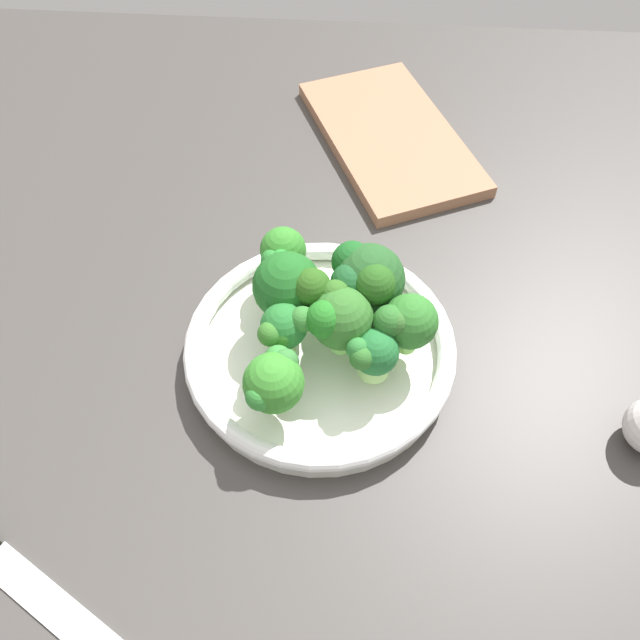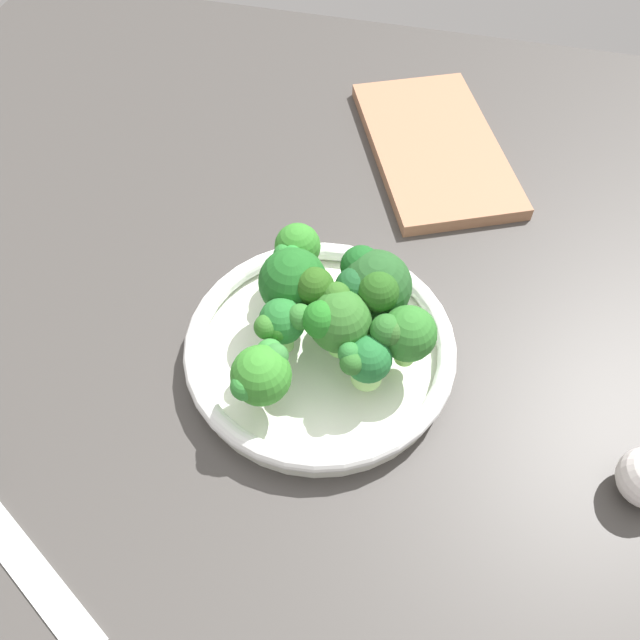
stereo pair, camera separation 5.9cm
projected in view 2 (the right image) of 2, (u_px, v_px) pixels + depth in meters
ground_plane at (324, 400)px, 62.74cm from camera, size 130.00×130.00×2.50cm
bowl at (320, 349)px, 62.73cm from camera, size 25.56×25.56×3.23cm
broccoli_floret_0 at (365, 359)px, 56.57cm from camera, size 4.64×4.64×5.19cm
broccoli_floret_1 at (372, 285)px, 59.59cm from camera, size 6.99×6.85×7.54cm
broccoli_floret_2 at (296, 250)px, 63.71cm from camera, size 5.17×4.48×5.74cm
broccoli_floret_3 at (283, 323)px, 57.85cm from camera, size 4.48×4.97×6.11cm
broccoli_floret_4 at (404, 334)px, 56.97cm from camera, size 4.98×5.79×6.36cm
broccoli_floret_5 at (297, 284)px, 59.80cm from camera, size 6.34×7.24×7.44cm
broccoli_floret_6 at (261, 374)px, 55.26cm from camera, size 6.00×5.19×5.92cm
broccoli_floret_7 at (337, 320)px, 57.27cm from camera, size 5.70×5.90×7.09cm
cutting_board at (435, 147)px, 81.73cm from camera, size 30.70×24.64×1.60cm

